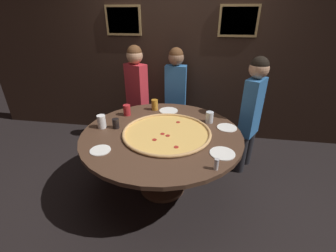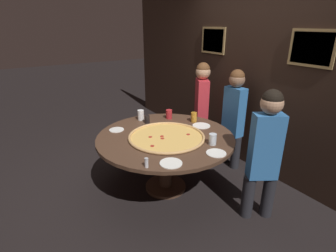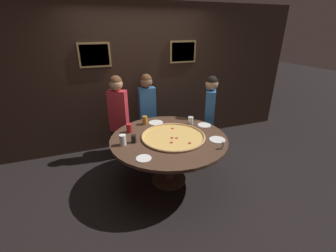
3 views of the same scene
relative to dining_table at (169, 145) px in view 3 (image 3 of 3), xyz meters
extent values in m
plane|color=black|center=(0.00, 0.00, -0.62)|extent=(24.00, 24.00, 0.00)
cube|color=black|center=(0.00, 1.43, 0.68)|extent=(6.40, 0.06, 2.60)
cube|color=#9E7F4C|center=(-0.80, 1.38, 1.13)|extent=(0.52, 0.02, 0.40)
cube|color=#936B5B|center=(-0.80, 1.38, 1.13)|extent=(0.46, 0.01, 0.34)
cube|color=#9E7F4C|center=(0.80, 1.38, 1.13)|extent=(0.52, 0.02, 0.40)
cube|color=slate|center=(0.80, 1.38, 1.13)|extent=(0.46, 0.01, 0.34)
cylinder|color=#4C3323|center=(0.00, 0.00, 0.10)|extent=(1.65, 1.65, 0.04)
cylinder|color=#4C3323|center=(0.00, 0.00, -0.27)|extent=(0.16, 0.16, 0.70)
cylinder|color=#4C3323|center=(0.00, 0.00, -0.60)|extent=(0.52, 0.52, 0.04)
cylinder|color=#EAB75B|center=(0.06, -0.02, 0.13)|extent=(0.87, 0.87, 0.01)
torus|color=tan|center=(0.06, -0.02, 0.14)|extent=(0.91, 0.91, 0.03)
cylinder|color=#A8281E|center=(0.02, -0.06, 0.14)|extent=(0.04, 0.04, 0.00)
cylinder|color=#A8281E|center=(0.14, 0.23, 0.14)|extent=(0.04, 0.04, 0.00)
cylinder|color=#A8281E|center=(0.08, -0.09, 0.14)|extent=(0.04, 0.04, 0.00)
cylinder|color=#A8281E|center=(-0.04, -0.19, 0.14)|extent=(0.04, 0.04, 0.00)
cylinder|color=#A8281E|center=(0.19, -0.29, 0.14)|extent=(0.04, 0.04, 0.00)
cylinder|color=black|center=(-0.50, 0.02, 0.18)|extent=(0.07, 0.07, 0.11)
cylinder|color=silver|center=(0.49, 0.31, 0.19)|extent=(0.09, 0.09, 0.13)
cylinder|color=white|center=(-0.65, 0.00, 0.19)|extent=(0.09, 0.09, 0.14)
cylinder|color=#BC7A23|center=(-0.20, 0.58, 0.19)|extent=(0.08, 0.08, 0.13)
cylinder|color=#B22328|center=(-0.49, 0.36, 0.19)|extent=(0.09, 0.09, 0.13)
cylinder|color=white|center=(0.68, 0.20, 0.13)|extent=(0.21, 0.21, 0.01)
cylinder|color=white|center=(0.60, -0.31, 0.13)|extent=(0.22, 0.22, 0.01)
cylinder|color=white|center=(-0.48, -0.43, 0.13)|extent=(0.19, 0.19, 0.01)
cylinder|color=white|center=(-0.02, 0.57, 0.13)|extent=(0.23, 0.23, 0.01)
cylinder|color=silver|center=(0.54, -0.54, 0.17)|extent=(0.04, 0.04, 0.08)
cylinder|color=#B7B7BC|center=(0.54, -0.54, 0.21)|extent=(0.04, 0.04, 0.01)
cylinder|color=#232328|center=(0.11, 1.14, -0.37)|extent=(0.13, 0.13, 0.50)
cylinder|color=#232328|center=(-0.12, 1.14, -0.37)|extent=(0.13, 0.13, 0.50)
cube|color=#3370B2|center=(0.00, 1.14, 0.23)|extent=(0.30, 0.16, 0.69)
sphere|color=#8C664C|center=(0.00, 1.14, 0.68)|extent=(0.21, 0.21, 0.21)
sphere|color=brown|center=(0.00, 1.14, 0.72)|extent=(0.20, 0.20, 0.20)
cylinder|color=#232328|center=(1.04, 0.67, -0.37)|extent=(0.18, 0.18, 0.50)
cylinder|color=#232328|center=(0.93, 0.48, -0.37)|extent=(0.18, 0.18, 0.50)
cube|color=#3370B2|center=(0.98, 0.57, 0.23)|extent=(0.29, 0.34, 0.70)
sphere|color=tan|center=(0.98, 0.57, 0.68)|extent=(0.22, 0.22, 0.22)
sphere|color=black|center=(0.98, 0.57, 0.72)|extent=(0.20, 0.20, 0.20)
cylinder|color=#232328|center=(-0.45, 0.94, -0.36)|extent=(0.18, 0.18, 0.51)
cylinder|color=#232328|center=(-0.65, 1.05, -0.36)|extent=(0.18, 0.18, 0.51)
cube|color=red|center=(-0.55, 1.00, 0.25)|extent=(0.35, 0.29, 0.71)
sphere|color=tan|center=(-0.55, 1.00, 0.71)|extent=(0.22, 0.22, 0.22)
sphere|color=brown|center=(-0.55, 1.00, 0.75)|extent=(0.20, 0.20, 0.20)
camera|label=1|loc=(0.39, -2.01, 1.23)|focal=24.00mm
camera|label=2|loc=(2.46, -1.53, 1.39)|focal=28.00mm
camera|label=3|loc=(-1.00, -2.67, 1.54)|focal=24.00mm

